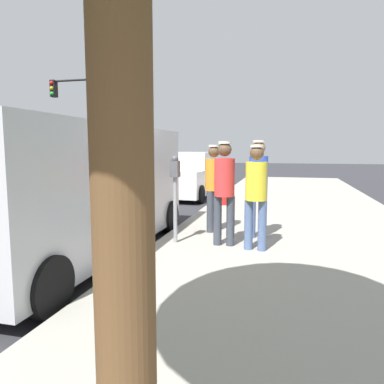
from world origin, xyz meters
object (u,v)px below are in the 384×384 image
(parking_meter_near, at_px, (175,184))
(parked_sedan_ahead, at_px, (189,176))
(parked_van, at_px, (74,188))
(traffic_light_corner, at_px, (80,112))
(pedestrian_in_blue, at_px, (258,182))
(fire_hydrant, at_px, (223,191))
(pedestrian_in_yellow, at_px, (256,190))
(pedestrian_in_orange, at_px, (214,182))
(pedestrian_in_red, at_px, (224,186))

(parking_meter_near, distance_m, parked_sedan_ahead, 7.42)
(parked_van, height_order, traffic_light_corner, traffic_light_corner)
(pedestrian_in_blue, distance_m, fire_hydrant, 3.98)
(pedestrian_in_yellow, bearing_deg, fire_hydrant, 105.70)
(pedestrian_in_orange, xyz_separation_m, parked_van, (-1.98, -1.76, 0.02))
(pedestrian_in_red, height_order, parked_sedan_ahead, pedestrian_in_red)
(pedestrian_in_red, bearing_deg, pedestrian_in_yellow, -16.66)
(pedestrian_in_blue, bearing_deg, pedestrian_in_orange, 162.29)
(pedestrian_in_red, relative_size, fire_hydrant, 2.04)
(pedestrian_in_orange, relative_size, parked_van, 0.33)
(parked_sedan_ahead, bearing_deg, pedestrian_in_blue, -65.04)
(parked_sedan_ahead, bearing_deg, parking_meter_near, -77.06)
(traffic_light_corner, bearing_deg, pedestrian_in_yellow, -47.44)
(pedestrian_in_red, bearing_deg, pedestrian_in_orange, 110.61)
(pedestrian_in_yellow, xyz_separation_m, fire_hydrant, (-1.29, 4.60, -0.56))
(pedestrian_in_orange, height_order, traffic_light_corner, traffic_light_corner)
(parked_sedan_ahead, bearing_deg, traffic_light_corner, 156.90)
(parking_meter_near, xyz_separation_m, traffic_light_corner, (-7.75, 9.82, 2.34))
(pedestrian_in_orange, distance_m, pedestrian_in_blue, 0.92)
(parking_meter_near, bearing_deg, pedestrian_in_red, 1.83)
(pedestrian_in_orange, bearing_deg, parking_meter_near, -115.37)
(pedestrian_in_orange, height_order, fire_hydrant, pedestrian_in_orange)
(pedestrian_in_red, height_order, parked_van, parked_van)
(parking_meter_near, relative_size, parked_van, 0.29)
(pedestrian_in_orange, distance_m, parked_van, 2.65)
(parked_sedan_ahead, xyz_separation_m, traffic_light_corner, (-6.09, 2.60, 2.77))
(pedestrian_in_yellow, bearing_deg, traffic_light_corner, 132.56)
(fire_hydrant, bearing_deg, traffic_light_corner, 145.68)
(parked_van, bearing_deg, pedestrian_in_blue, 27.34)
(pedestrian_in_orange, height_order, pedestrian_in_blue, pedestrian_in_blue)
(pedestrian_in_red, xyz_separation_m, traffic_light_corner, (-8.60, 9.79, 2.35))
(pedestrian_in_yellow, distance_m, pedestrian_in_red, 0.56)
(parking_meter_near, xyz_separation_m, parked_van, (-1.50, -0.74, -0.03))
(parking_meter_near, bearing_deg, parked_van, -153.60)
(parking_meter_near, distance_m, pedestrian_in_yellow, 1.40)
(pedestrian_in_orange, bearing_deg, pedestrian_in_red, -69.39)
(pedestrian_in_orange, distance_m, fire_hydrant, 3.51)
(pedestrian_in_orange, xyz_separation_m, pedestrian_in_red, (0.37, -0.99, 0.03))
(pedestrian_in_red, bearing_deg, fire_hydrant, 99.64)
(pedestrian_in_yellow, distance_m, parked_sedan_ahead, 7.97)
(parked_sedan_ahead, bearing_deg, parked_van, -88.86)
(pedestrian_in_red, height_order, fire_hydrant, pedestrian_in_red)
(parking_meter_near, bearing_deg, pedestrian_in_orange, 64.63)
(parking_meter_near, height_order, traffic_light_corner, traffic_light_corner)
(parking_meter_near, distance_m, traffic_light_corner, 12.72)
(traffic_light_corner, bearing_deg, parked_sedan_ahead, -23.10)
(pedestrian_in_orange, distance_m, pedestrian_in_red, 1.06)
(pedestrian_in_red, xyz_separation_m, parked_van, (-2.35, -0.77, -0.01))
(parked_sedan_ahead, height_order, fire_hydrant, parked_sedan_ahead)
(pedestrian_in_yellow, height_order, pedestrian_in_blue, pedestrian_in_blue)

